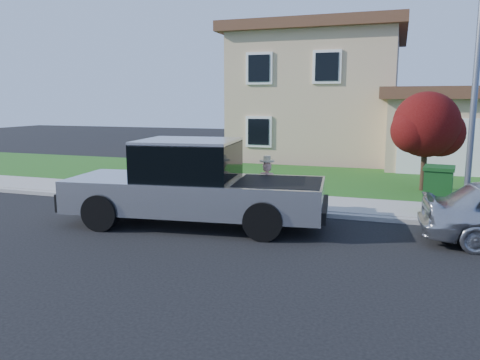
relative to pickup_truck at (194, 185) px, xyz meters
name	(u,v)px	position (x,y,z in m)	size (l,w,h in m)	color
ground	(196,238)	(0.53, -1.10, -0.99)	(80.00, 80.00, 0.00)	black
curb	(272,211)	(1.53, 1.80, -0.93)	(40.00, 0.20, 0.12)	gray
sidewalk	(281,202)	(1.53, 2.90, -0.92)	(40.00, 2.00, 0.15)	gray
lawn	(309,179)	(1.53, 7.40, -0.94)	(40.00, 7.00, 0.10)	#184C15
house	(343,99)	(1.84, 15.28, 2.17)	(14.00, 11.30, 6.85)	tan
pickup_truck	(194,185)	(0.00, 0.00, 0.00)	(6.70, 2.94, 2.13)	black
woman	(267,188)	(1.48, 1.45, -0.22)	(0.54, 0.40, 1.63)	tan
ornamental_tree	(427,128)	(5.65, 6.17, 1.20)	(2.39, 2.16, 3.28)	black
trash_bin	(438,189)	(5.83, 2.69, -0.22)	(0.85, 0.95, 1.23)	#103D14
street_lamp	(475,90)	(6.34, 1.31, 2.32)	(0.29, 0.75, 5.81)	slate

